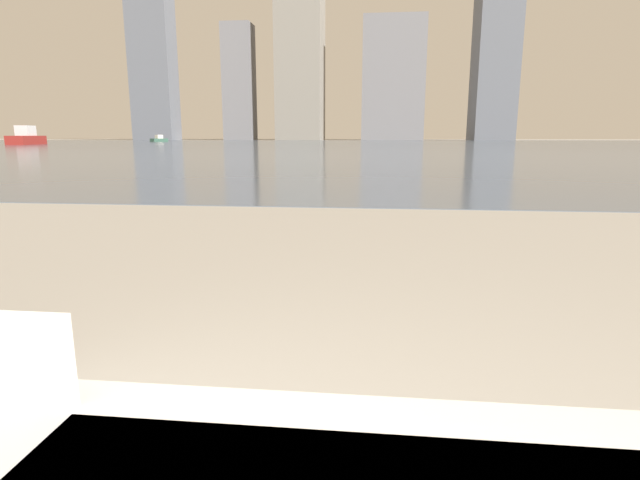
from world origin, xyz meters
name	(u,v)px	position (x,y,z in m)	size (l,w,h in m)	color
harbor_water	(373,144)	(0.00, 62.00, 0.01)	(180.00, 110.00, 0.01)	slate
harbor_boat_1	(26,138)	(-38.57, 53.20, 0.74)	(2.90, 5.81, 2.08)	maroon
harbor_boat_2	(159,139)	(-35.65, 81.62, 0.41)	(2.19, 3.16, 1.13)	#335647
skyline_tower_1	(239,83)	(-31.49, 118.00, 12.97)	(6.71, 6.05, 25.93)	slate
skyline_tower_2	(300,53)	(-17.06, 118.00, 19.35)	(10.09, 12.01, 38.69)	gray
skyline_tower_3	(393,80)	(3.89, 118.00, 13.17)	(13.60, 9.66, 26.34)	slate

